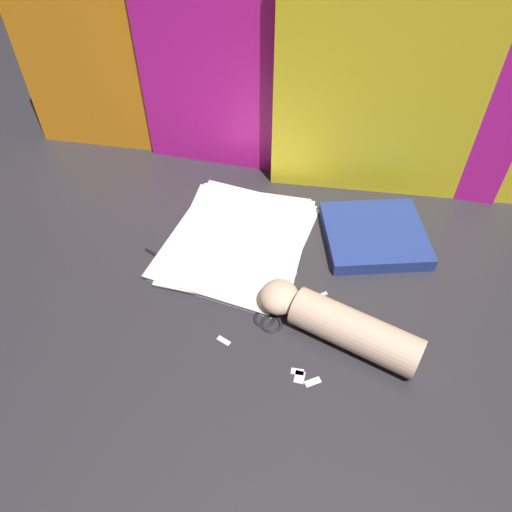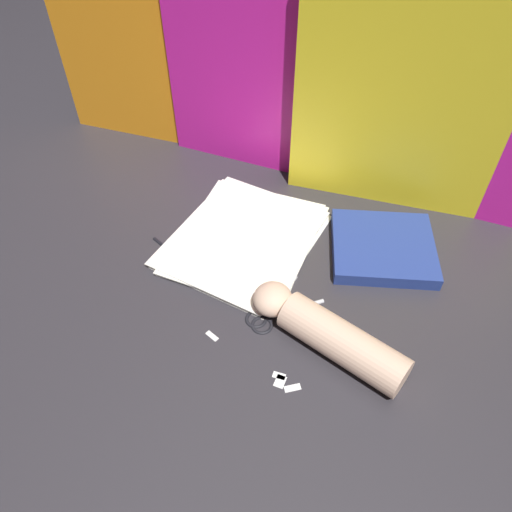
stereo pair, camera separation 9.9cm
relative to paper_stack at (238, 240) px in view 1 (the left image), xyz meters
The scene contains 13 objects.
ground_plane 0.12m from the paper_stack, 48.96° to the right, with size 6.00×6.00×0.00m, color #2D2B30.
backdrop_panel_left 0.43m from the paper_stack, 126.33° to the left, with size 0.88×0.13×0.48m.
backdrop_panel_center 0.38m from the paper_stack, 69.24° to the left, with size 0.88×0.07×0.46m.
backdrop_panel_right 0.51m from the paper_stack, 41.55° to the left, with size 0.64×0.12×0.53m.
paper_stack is the anchor object (origin of this frame).
book_closed 0.31m from the paper_stack, 18.66° to the left, with size 0.28×0.27×0.03m.
scissors 0.21m from the paper_stack, 49.12° to the right, with size 0.14×0.17×0.01m.
hand_forearm 0.32m from the paper_stack, 34.89° to the right, with size 0.33×0.15×0.08m.
paper_scrap_near 0.26m from the paper_stack, 77.28° to the right, with size 0.03×0.02×0.00m.
paper_scrap_mid 0.36m from the paper_stack, 53.54° to the right, with size 0.02×0.03×0.00m.
paper_scrap_far 0.35m from the paper_stack, 53.45° to the right, with size 0.02×0.02×0.00m.
paper_scrap_side 0.38m from the paper_stack, 50.71° to the right, with size 0.03×0.03×0.00m.
pen 0.16m from the paper_stack, 139.32° to the right, with size 0.13×0.05×0.01m.
Camera 1 is at (0.19, -0.65, 0.80)m, focal length 35.00 mm.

